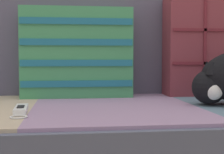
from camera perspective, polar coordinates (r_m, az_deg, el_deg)
sofa_backrest at (r=1.59m, az=-5.00°, el=5.11°), size 1.91×0.14×0.43m
throw_pillow_quilted at (r=1.58m, az=16.71°, el=4.79°), size 0.44×0.14×0.42m
throw_pillow_striped at (r=1.44m, az=-5.88°, el=4.03°), size 0.46×0.14×0.37m
game_remote_near at (r=1.07m, az=-14.91°, el=-5.33°), size 0.05×0.19×0.02m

